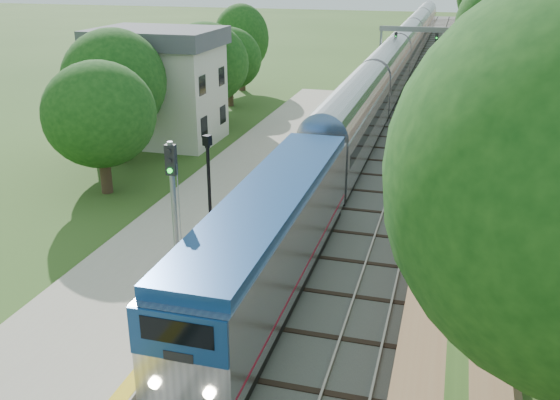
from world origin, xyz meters
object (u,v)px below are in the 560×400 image
(signal_gantry, at_px, (421,41))
(lamppost_far, at_px, (210,195))
(train, at_px, (397,63))
(signal_farside, at_px, (448,149))
(station_building, at_px, (160,85))
(signal_platform, at_px, (174,208))

(signal_gantry, relative_size, lamppost_far, 1.70)
(train, relative_size, signal_farside, 18.37)
(lamppost_far, xyz_separation_m, signal_farside, (10.07, 5.84, 1.30))
(signal_gantry, bearing_deg, lamppost_far, -98.78)
(station_building, distance_m, signal_platform, 24.34)
(train, relative_size, lamppost_far, 22.90)
(signal_gantry, relative_size, train, 0.07)
(signal_platform, bearing_deg, station_building, 117.13)
(station_building, bearing_deg, signal_farside, -26.81)
(signal_platform, distance_m, signal_farside, 14.63)
(signal_gantry, height_order, signal_farside, signal_farside)
(train, bearing_deg, signal_platform, -93.36)
(train, bearing_deg, station_building, -116.78)
(signal_farside, bearing_deg, station_building, 153.19)
(signal_platform, height_order, signal_farside, signal_platform)
(signal_platform, bearing_deg, lamppost_far, 99.82)
(signal_gantry, bearing_deg, signal_platform, -96.57)
(lamppost_far, xyz_separation_m, signal_platform, (0.97, -5.61, 1.64))
(train, bearing_deg, signal_farside, -80.72)
(signal_farside, bearing_deg, lamppost_far, -149.87)
(signal_gantry, xyz_separation_m, train, (-2.47, 2.75, -2.68))
(signal_farside, bearing_deg, signal_gantry, 96.05)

